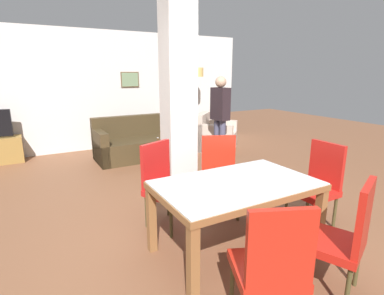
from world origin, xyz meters
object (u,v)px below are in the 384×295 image
at_px(dining_chair_far_right, 220,173).
at_px(sofa, 142,143).
at_px(armchair, 215,137).
at_px(coffee_table, 165,159).
at_px(dining_chair_head_right, 318,182).
at_px(bottle, 158,146).
at_px(dining_chair_far_left, 164,182).
at_px(standing_person, 220,112).
at_px(floor_lamp, 196,80).
at_px(dining_chair_near_left, 272,264).
at_px(dining_chair_near_right, 343,235).
at_px(dining_table, 236,197).

height_order(dining_chair_far_right, sofa, dining_chair_far_right).
height_order(armchair, coffee_table, armchair).
distance_m(dining_chair_far_right, armchair, 3.28).
xyz_separation_m(dining_chair_head_right, coffee_table, (-0.73, 2.71, -0.32)).
distance_m(dining_chair_far_right, coffee_table, 1.90).
xyz_separation_m(dining_chair_far_right, coffee_table, (0.08, 1.87, -0.32)).
bearing_deg(sofa, bottle, 84.57).
relative_size(dining_chair_far_left, dining_chair_far_right, 1.00).
xyz_separation_m(dining_chair_head_right, sofa, (-0.78, 3.79, -0.24)).
distance_m(coffee_table, standing_person, 1.54).
height_order(sofa, floor_lamp, floor_lamp).
distance_m(dining_chair_near_left, coffee_table, 3.71).
bearing_deg(coffee_table, bottle, -160.58).
bearing_deg(sofa, floor_lamp, -159.43).
bearing_deg(dining_chair_near_right, standing_person, 46.56).
xyz_separation_m(dining_chair_near_right, armchair, (1.76, 4.48, -0.24)).
relative_size(dining_chair_near_right, bottle, 4.03).
height_order(dining_chair_far_right, dining_chair_near_left, same).
bearing_deg(coffee_table, dining_chair_near_right, -91.31).
bearing_deg(dining_chair_head_right, armchair, -14.67).
bearing_deg(dining_chair_near_right, bottle, 68.22).
bearing_deg(bottle, dining_chair_far_left, -110.91).
bearing_deg(armchair, dining_chair_far_right, 12.20).
xyz_separation_m(dining_chair_head_right, dining_chair_far_right, (-0.81, 0.83, 0.00)).
height_order(dining_chair_head_right, dining_chair_near_right, same).
distance_m(dining_chair_near_right, bottle, 3.54).
relative_size(dining_table, floor_lamp, 0.82).
distance_m(floor_lamp, standing_person, 1.68).
height_order(dining_chair_far_right, standing_person, standing_person).
height_order(dining_chair_near_right, standing_person, standing_person).
bearing_deg(armchair, dining_chair_head_right, 29.96).
relative_size(armchair, floor_lamp, 0.64).
bearing_deg(dining_chair_far_left, floor_lamp, -148.38).
height_order(coffee_table, standing_person, standing_person).
relative_size(dining_chair_far_left, armchair, 0.81).
xyz_separation_m(dining_chair_far_left, dining_chair_near_right, (0.76, -1.76, 0.00)).
distance_m(dining_table, dining_chair_near_left, 0.97).
bearing_deg(bottle, dining_table, -96.46).
distance_m(dining_table, armchair, 4.19).
bearing_deg(dining_chair_near_right, dining_chair_head_right, 24.45).
bearing_deg(dining_table, dining_chair_far_right, 65.48).
xyz_separation_m(dining_chair_near_right, coffee_table, (0.08, 3.60, -0.32)).
height_order(dining_chair_near_left, armchair, dining_chair_near_left).
bearing_deg(dining_table, dining_chair_far_left, 113.39).
relative_size(dining_chair_near_right, standing_person, 0.58).
relative_size(dining_table, dining_chair_near_left, 1.55).
distance_m(dining_table, standing_person, 3.42).
relative_size(dining_chair_far_left, dining_chair_near_left, 1.00).
height_order(dining_table, coffee_table, dining_table).
relative_size(dining_chair_near_right, floor_lamp, 0.53).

